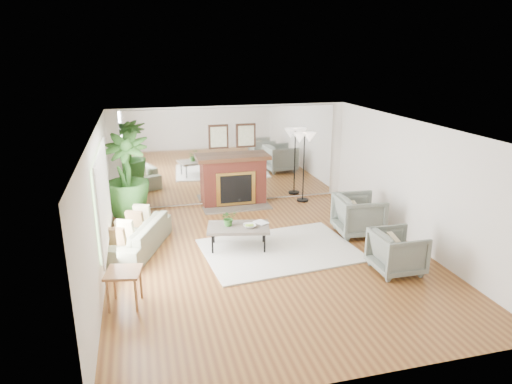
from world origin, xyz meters
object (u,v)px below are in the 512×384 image
object	(u,v)px
coffee_table	(238,228)
armchair_back	(359,215)
fireplace	(234,180)
sofa	(137,236)
potted_ficus	(126,178)
armchair_front	(397,252)
floor_lamp	(304,143)
side_table	(124,277)

from	to	relation	value
coffee_table	armchair_back	size ratio (longest dim) A/B	1.41
fireplace	sofa	distance (m)	3.35
potted_ficus	sofa	bearing A→B (deg)	-83.69
coffee_table	armchair_back	bearing A→B (deg)	2.42
sofa	coffee_table	bearing A→B (deg)	99.07
armchair_back	potted_ficus	distance (m)	5.11
armchair_front	floor_lamp	size ratio (longest dim) A/B	0.46
side_table	potted_ficus	distance (m)	3.49
armchair_front	potted_ficus	xyz separation A→B (m)	(-4.63, 3.46, 0.75)
armchair_back	floor_lamp	bearing A→B (deg)	13.71
coffee_table	sofa	size ratio (longest dim) A/B	0.66
floor_lamp	armchair_front	bearing A→B (deg)	-86.82
side_table	potted_ficus	bearing A→B (deg)	89.17
sofa	armchair_back	bearing A→B (deg)	107.80
potted_ficus	fireplace	bearing A→B (deg)	19.07
coffee_table	sofa	xyz separation A→B (m)	(-1.96, 0.45, -0.15)
sofa	floor_lamp	distance (m)	4.90
side_table	floor_lamp	bearing A→B (deg)	43.15
coffee_table	armchair_back	xyz separation A→B (m)	(2.66, 0.11, -0.01)
floor_lamp	armchair_back	bearing A→B (deg)	-81.34
floor_lamp	side_table	bearing A→B (deg)	-136.85
coffee_table	armchair_front	xyz separation A→B (m)	(2.53, -1.66, -0.06)
side_table	coffee_table	bearing A→B (deg)	37.02
armchair_back	floor_lamp	distance (m)	2.70
side_table	armchair_back	bearing A→B (deg)	19.85
coffee_table	armchair_back	distance (m)	2.66
sofa	armchair_front	size ratio (longest dim) A/B	2.39
armchair_back	side_table	world-z (taller)	armchair_back
armchair_back	side_table	xyz separation A→B (m)	(-4.82, -1.74, 0.06)
coffee_table	sofa	distance (m)	2.01
sofa	floor_lamp	xyz separation A→B (m)	(4.25, 2.10, 1.25)
armchair_front	potted_ficus	bearing A→B (deg)	53.29
armchair_front	potted_ficus	size ratio (longest dim) A/B	0.40
armchair_back	floor_lamp	xyz separation A→B (m)	(-0.37, 2.43, 1.11)
coffee_table	side_table	size ratio (longest dim) A/B	2.21
coffee_table	armchair_back	world-z (taller)	armchair_back
fireplace	floor_lamp	bearing A→B (deg)	-5.05
sofa	fireplace	bearing A→B (deg)	154.57
potted_ficus	armchair_front	bearing A→B (deg)	-36.75
coffee_table	floor_lamp	size ratio (longest dim) A/B	0.74
coffee_table	potted_ficus	size ratio (longest dim) A/B	0.63
sofa	potted_ficus	xyz separation A→B (m)	(-0.15, 1.36, 0.84)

